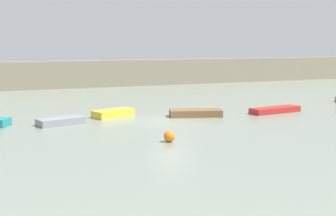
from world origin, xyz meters
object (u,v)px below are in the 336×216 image
(rowboat_grey, at_px, (61,121))
(rowboat_brown, at_px, (196,113))
(rowboat_red, at_px, (275,110))
(rowboat_yellow, at_px, (113,113))
(mooring_buoy, at_px, (169,136))

(rowboat_grey, distance_m, rowboat_brown, 8.53)
(rowboat_red, bearing_deg, rowboat_yellow, 158.60)
(rowboat_yellow, relative_size, mooring_buoy, 4.88)
(rowboat_red, bearing_deg, rowboat_brown, 165.76)
(mooring_buoy, bearing_deg, rowboat_brown, 55.42)
(rowboat_grey, height_order, mooring_buoy, mooring_buoy)
(rowboat_grey, xyz_separation_m, rowboat_red, (14.20, -0.81, -0.01))
(rowboat_grey, distance_m, rowboat_yellow, 3.93)
(rowboat_brown, distance_m, mooring_buoy, 7.79)
(rowboat_yellow, bearing_deg, rowboat_red, -35.47)
(rowboat_yellow, xyz_separation_m, rowboat_brown, (4.95, -1.87, -0.01))
(rowboat_brown, bearing_deg, rowboat_red, 10.73)
(rowboat_brown, xyz_separation_m, mooring_buoy, (-4.42, -6.42, 0.05))
(rowboat_red, height_order, mooring_buoy, mooring_buoy)
(rowboat_grey, bearing_deg, rowboat_brown, -17.40)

